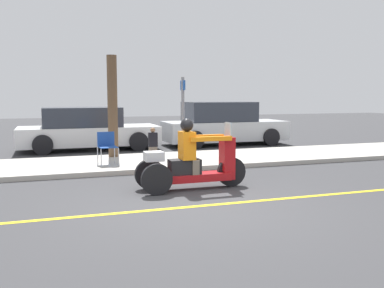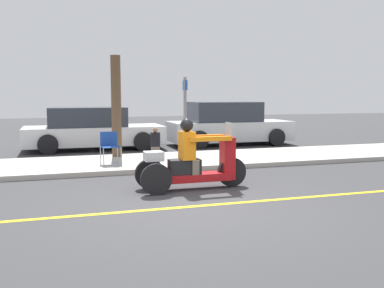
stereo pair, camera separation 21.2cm
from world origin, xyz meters
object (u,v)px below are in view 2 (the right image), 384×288
at_px(folding_chair_curbside, 110,144).
at_px(parked_car_lot_right, 228,125).
at_px(street_sign, 185,118).
at_px(parked_car_lot_left, 92,129).
at_px(motorcycle_trike, 192,164).
at_px(spectator_by_tree, 155,147).
at_px(tree_trunk, 116,106).

height_order(folding_chair_curbside, parked_car_lot_right, parked_car_lot_right).
distance_m(folding_chair_curbside, street_sign, 2.08).
bearing_deg(parked_car_lot_right, street_sign, -122.93).
bearing_deg(parked_car_lot_left, folding_chair_curbside, -88.05).
relative_size(motorcycle_trike, parked_car_lot_right, 0.49).
bearing_deg(motorcycle_trike, parked_car_lot_right, 62.61).
distance_m(spectator_by_tree, tree_trunk, 2.14).
bearing_deg(folding_chair_curbside, street_sign, -24.61).
xyz_separation_m(parked_car_lot_left, tree_trunk, (0.49, -2.77, 0.86)).
distance_m(folding_chair_curbside, parked_car_lot_left, 4.08).
bearing_deg(street_sign, parked_car_lot_right, 57.07).
bearing_deg(street_sign, motorcycle_trike, -103.01).
xyz_separation_m(motorcycle_trike, street_sign, (0.50, 2.16, 0.80)).
distance_m(parked_car_lot_left, street_sign, 5.29).
height_order(parked_car_lot_left, tree_trunk, tree_trunk).
height_order(parked_car_lot_right, tree_trunk, tree_trunk).
relative_size(motorcycle_trike, street_sign, 1.03).
height_order(spectator_by_tree, street_sign, street_sign).
distance_m(tree_trunk, street_sign, 2.56).
xyz_separation_m(parked_car_lot_right, parked_car_lot_left, (-5.01, 0.11, -0.06)).
relative_size(folding_chair_curbside, tree_trunk, 0.29).
bearing_deg(tree_trunk, parked_car_lot_right, 30.48).
distance_m(motorcycle_trike, folding_chair_curbside, 3.24).
distance_m(motorcycle_trike, street_sign, 2.35).
bearing_deg(parked_car_lot_left, parked_car_lot_right, -1.26).
bearing_deg(parked_car_lot_right, tree_trunk, -149.52).
relative_size(motorcycle_trike, tree_trunk, 0.79).
relative_size(folding_chair_curbside, parked_car_lot_left, 0.17).
relative_size(motorcycle_trike, parked_car_lot_left, 0.48).
distance_m(folding_chair_curbside, parked_car_lot_right, 6.28).
bearing_deg(parked_car_lot_right, folding_chair_curbside, -140.87).
relative_size(parked_car_lot_left, tree_trunk, 1.63).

